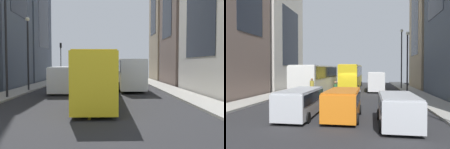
# 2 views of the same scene
# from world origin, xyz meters

# --- Properties ---
(ground_plane) EXTENTS (42.48, 42.48, 0.00)m
(ground_plane) POSITION_xyz_m (0.00, 0.00, 0.00)
(ground_plane) COLOR #28282B
(sidewalk_west) EXTENTS (2.51, 44.00, 0.15)m
(sidewalk_west) POSITION_xyz_m (-7.99, 0.00, 0.07)
(sidewalk_west) COLOR #9E9B93
(sidewalk_west) RESTS_ON ground
(sidewalk_east) EXTENTS (2.51, 44.00, 0.15)m
(sidewalk_east) POSITION_xyz_m (7.99, 0.00, 0.07)
(sidewalk_east) COLOR #9E9B93
(sidewalk_east) RESTS_ON ground
(lane_stripe_1) EXTENTS (0.16, 2.00, 0.01)m
(lane_stripe_1) POSITION_xyz_m (0.00, -12.60, 0.01)
(lane_stripe_1) COLOR yellow
(lane_stripe_1) RESTS_ON ground
(lane_stripe_2) EXTENTS (0.16, 2.00, 0.01)m
(lane_stripe_2) POSITION_xyz_m (0.00, -4.20, 0.01)
(lane_stripe_2) COLOR yellow
(lane_stripe_2) RESTS_ON ground
(lane_stripe_3) EXTENTS (0.16, 2.00, 0.01)m
(lane_stripe_3) POSITION_xyz_m (0.00, 4.20, 0.01)
(lane_stripe_3) COLOR yellow
(lane_stripe_3) RESTS_ON ground
(lane_stripe_4) EXTENTS (0.16, 2.00, 0.01)m
(lane_stripe_4) POSITION_xyz_m (0.00, 12.60, 0.01)
(lane_stripe_4) COLOR yellow
(lane_stripe_4) RESTS_ON ground
(lane_stripe_5) EXTENTS (0.16, 2.00, 0.01)m
(lane_stripe_5) POSITION_xyz_m (0.00, 21.00, 0.01)
(lane_stripe_5) COLOR yellow
(lane_stripe_5) RESTS_ON ground
(building_west_2) EXTENTS (8.53, 11.55, 15.63)m
(building_west_2) POSITION_xyz_m (-13.67, 4.30, 7.81)
(building_west_2) COLOR beige
(building_west_2) RESTS_ON ground
(building_east_2) EXTENTS (7.64, 9.42, 22.94)m
(building_east_2) POSITION_xyz_m (13.22, 8.09, 11.47)
(building_east_2) COLOR tan
(building_east_2) RESTS_ON ground
(city_bus_white) EXTENTS (2.80, 12.67, 3.35)m
(city_bus_white) POSITION_xyz_m (-3.55, -2.37, 2.01)
(city_bus_white) COLOR silver
(city_bus_white) RESTS_ON ground
(streetcar_yellow) EXTENTS (2.70, 14.33, 3.59)m
(streetcar_yellow) POSITION_xyz_m (-0.26, 6.74, 2.13)
(streetcar_yellow) COLOR yellow
(streetcar_yellow) RESTS_ON ground
(delivery_van_white) EXTENTS (2.25, 5.80, 2.58)m
(delivery_van_white) POSITION_xyz_m (3.34, 2.06, 1.51)
(delivery_van_white) COLOR white
(delivery_van_white) RESTS_ON ground
(car_silver_0) EXTENTS (1.96, 4.74, 1.71)m
(car_silver_0) POSITION_xyz_m (-1.63, -14.36, 1.01)
(car_silver_0) COLOR #B7BABF
(car_silver_0) RESTS_ON ground
(car_silver_1) EXTENTS (2.03, 4.18, 1.65)m
(car_silver_1) POSITION_xyz_m (4.04, -15.72, 0.97)
(car_silver_1) COLOR #B7BABF
(car_silver_1) RESTS_ON ground
(car_orange_2) EXTENTS (2.05, 4.27, 1.72)m
(car_orange_2) POSITION_xyz_m (1.01, -14.41, 1.01)
(car_orange_2) COLOR orange
(car_orange_2) RESTS_ON ground
(pedestrian_waiting_curb) EXTENTS (0.28, 0.28, 2.01)m
(pedestrian_waiting_curb) POSITION_xyz_m (-0.15, -10.10, 1.10)
(pedestrian_waiting_curb) COLOR #593372
(pedestrian_waiting_curb) RESTS_ON ground
(pedestrian_crossing_near) EXTENTS (0.35, 0.35, 2.21)m
(pedestrian_crossing_near) POSITION_xyz_m (-2.20, -9.75, 1.17)
(pedestrian_crossing_near) COLOR black
(pedestrian_crossing_near) RESTS_ON ground
(streetlamp_near) EXTENTS (0.44, 0.44, 8.82)m
(streetlamp_near) POSITION_xyz_m (7.23, 6.28, 5.41)
(streetlamp_near) COLOR black
(streetlamp_near) RESTS_ON ground
(streetlamp_far) EXTENTS (0.44, 0.44, 7.57)m
(streetlamp_far) POSITION_xyz_m (7.23, 1.09, 4.74)
(streetlamp_far) COLOR black
(streetlamp_far) RESTS_ON ground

